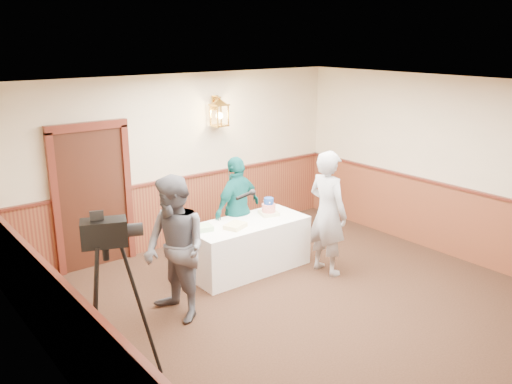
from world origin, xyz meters
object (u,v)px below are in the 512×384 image
tiered_cake (269,208)px  interviewer (175,249)px  sheet_cake_green (202,228)px  assistant_p (238,208)px  display_table (248,246)px  sheet_cake_yellow (235,226)px  baker (328,213)px  tv_camera_rig (111,312)px

tiered_cake → interviewer: size_ratio=0.18×
sheet_cake_green → tiered_cake: bearing=-2.4°
assistant_p → interviewer: bearing=18.1°
interviewer → tiered_cake: bearing=104.0°
display_table → tiered_cake: bearing=7.7°
sheet_cake_yellow → baker: 1.34m
display_table → assistant_p: (0.14, 0.44, 0.44)m
sheet_cake_green → baker: baker is taller
display_table → interviewer: size_ratio=1.00×
tiered_cake → baker: baker is taller
interviewer → display_table: bearing=106.9°
display_table → interviewer: bearing=-158.7°
interviewer → baker: 2.41m
interviewer → sheet_cake_green: bearing=126.4°
sheet_cake_green → sheet_cake_yellow: bearing=-26.2°
display_table → tv_camera_rig: 3.04m
display_table → tiered_cake: size_ratio=5.63×
sheet_cake_yellow → baker: bearing=-30.3°
tiered_cake → assistant_p: (-0.31, 0.38, -0.04)m
display_table → tv_camera_rig: size_ratio=1.04×
sheet_cake_green → baker: (1.58, -0.88, 0.13)m
display_table → tiered_cake: 0.66m
display_table → sheet_cake_green: sheet_cake_green is taller
display_table → sheet_cake_green: 0.83m
tiered_cake → baker: (0.41, -0.84, 0.06)m
sheet_cake_green → tv_camera_rig: 2.46m
sheet_cake_yellow → tiered_cake: bearing=12.2°
sheet_cake_yellow → sheet_cake_green: (-0.43, 0.21, 0.00)m
display_table → interviewer: 1.74m
baker → tv_camera_rig: (-3.56, -0.57, -0.14)m
interviewer → baker: size_ratio=0.98×
tiered_cake → baker: size_ratio=0.17×
display_table → baker: (0.86, -0.77, 0.54)m
sheet_cake_green → interviewer: (-0.83, -0.71, 0.12)m
assistant_p → display_table: bearing=58.7°
tiered_cake → sheet_cake_yellow: size_ratio=1.06×
interviewer → assistant_p: 1.99m
display_table → baker: bearing=-42.0°
assistant_p → tv_camera_rig: 3.35m
tiered_cake → sheet_cake_yellow: (-0.74, -0.16, -0.07)m
sheet_cake_yellow → assistant_p: 0.69m
baker → tv_camera_rig: size_ratio=1.06×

